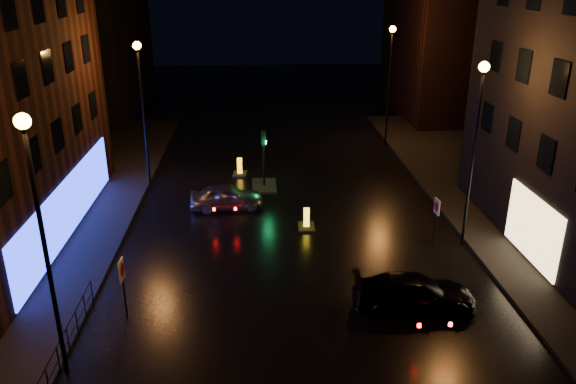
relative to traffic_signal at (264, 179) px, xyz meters
name	(u,v)px	position (x,y,z in m)	size (l,w,h in m)	color
ground	(307,326)	(1.20, -14.00, -0.50)	(120.00, 120.00, 0.00)	black
pavement_right	(568,221)	(15.20, -6.00, -0.43)	(12.00, 44.00, 0.15)	black
building_far_left	(88,30)	(-14.80, 21.00, 6.50)	(8.00, 16.00, 14.00)	black
building_far_right	(446,43)	(16.20, 18.00, 5.50)	(8.00, 14.00, 12.00)	black
street_lamp_lnear	(38,211)	(-6.60, -16.00, 5.06)	(0.44, 0.44, 8.37)	black
street_lamp_lfar	(142,94)	(-6.60, 0.00, 5.06)	(0.44, 0.44, 8.37)	black
street_lamp_rnear	(476,128)	(9.00, -8.00, 5.06)	(0.44, 0.44, 8.37)	black
street_lamp_rfar	(390,68)	(9.00, 8.00, 5.06)	(0.44, 0.44, 8.37)	black
traffic_signal	(264,179)	(0.00, 0.00, 0.00)	(1.40, 2.40, 3.45)	black
guard_railing	(67,334)	(-6.80, -15.00, 0.24)	(0.05, 6.04, 1.00)	black
silver_hatchback	(227,197)	(-2.05, -3.06, 0.16)	(1.55, 3.86, 1.31)	#ADAEB5
dark_sedan	(414,293)	(5.30, -13.10, 0.16)	(1.86, 4.57, 1.33)	black
bollard_near	(306,224)	(1.95, -5.78, -0.27)	(0.84, 1.22, 1.05)	black
bollard_far	(240,171)	(-1.46, 2.21, -0.27)	(0.94, 1.31, 1.08)	black
road_sign_left	(122,275)	(-5.30, -13.11, 1.30)	(0.08, 0.58, 2.41)	black
road_sign_right	(437,210)	(7.70, -7.84, 1.17)	(0.12, 0.54, 2.23)	black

